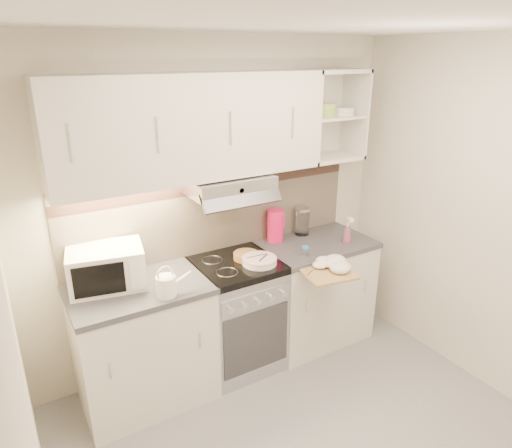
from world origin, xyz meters
The scene contains 16 objects.
room_shell centered at (0.00, 0.37, 1.63)m, with size 3.04×2.84×2.52m.
base_cabinet_left centered at (-0.75, 1.10, 0.43)m, with size 0.90×0.60×0.86m, color silver.
worktop_left centered at (-0.75, 1.10, 0.88)m, with size 0.92×0.62×0.04m, color #47474C.
base_cabinet_right centered at (0.75, 1.10, 0.43)m, with size 0.90×0.60×0.86m, color silver.
worktop_right centered at (0.75, 1.10, 0.88)m, with size 0.92×0.62×0.04m, color #47474C.
electric_range centered at (0.00, 1.10, 0.45)m, with size 0.60×0.60×0.90m.
microwave centered at (-0.91, 1.22, 1.04)m, with size 0.54×0.44×0.27m.
watering_can centered at (-0.62, 0.89, 0.98)m, with size 0.25×0.13×0.21m.
plate_stack centered at (0.13, 0.99, 0.92)m, with size 0.26×0.26×0.05m.
bread_loaf centered at (0.09, 1.11, 0.92)m, with size 0.19×0.19×0.05m, color #9E593E.
pink_pitcher centered at (0.48, 1.30, 1.03)m, with size 0.14×0.13×0.27m.
glass_jar centered at (0.75, 1.30, 1.02)m, with size 0.13×0.13×0.24m.
spice_jar centered at (0.51, 0.93, 0.94)m, with size 0.05×0.05×0.08m.
spray_bottle centered at (0.97, 0.97, 0.99)m, with size 0.09×0.09×0.23m.
cutting_board centered at (0.51, 0.65, 0.87)m, with size 0.35×0.31×0.02m, color tan.
dish_towel centered at (0.54, 0.68, 0.92)m, with size 0.30×0.25×0.08m, color silver, non-canonical shape.
Camera 1 is at (-1.46, -1.63, 2.36)m, focal length 32.00 mm.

